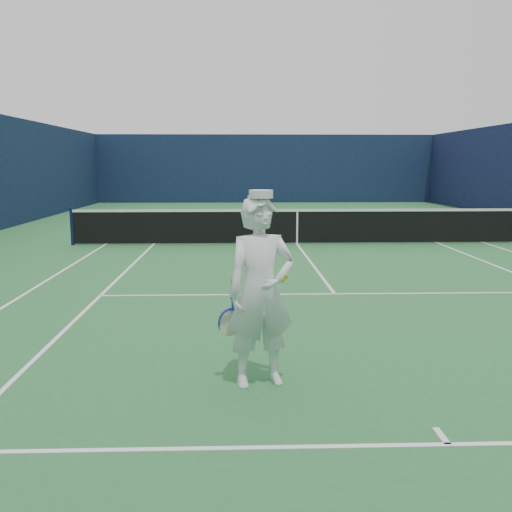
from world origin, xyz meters
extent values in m
plane|color=#276633|center=(0.00, 0.00, 0.00)|extent=(80.00, 80.00, 0.00)
cube|color=white|center=(0.00, 11.88, 0.00)|extent=(11.03, 0.06, 0.01)
cube|color=white|center=(0.00, -11.88, 0.00)|extent=(11.03, 0.06, 0.01)
cube|color=white|center=(-5.49, 0.00, 0.00)|extent=(0.06, 23.83, 0.01)
cube|color=white|center=(5.49, 0.00, 0.00)|extent=(0.06, 23.83, 0.01)
cube|color=white|center=(-4.12, 0.00, 0.00)|extent=(0.06, 23.77, 0.01)
cube|color=white|center=(4.12, 0.00, 0.00)|extent=(0.06, 23.77, 0.01)
cube|color=white|center=(0.00, 6.40, 0.00)|extent=(8.23, 0.06, 0.01)
cube|color=white|center=(0.00, -6.40, 0.00)|extent=(8.23, 0.06, 0.01)
cube|color=white|center=(0.00, 0.00, 0.00)|extent=(0.06, 12.80, 0.01)
cube|color=white|center=(0.00, 11.73, 0.00)|extent=(0.06, 0.30, 0.01)
cube|color=white|center=(0.00, -11.73, 0.00)|extent=(0.06, 0.30, 0.01)
cube|color=#0E1935|center=(0.00, 18.00, 2.00)|extent=(20.12, 0.12, 4.00)
cylinder|color=#141E4C|center=(-6.40, 0.00, 0.54)|extent=(0.09, 0.09, 1.07)
cube|color=black|center=(0.00, 0.00, 0.50)|extent=(12.79, 0.02, 0.92)
cube|color=white|center=(0.00, 0.00, 0.97)|extent=(12.79, 0.04, 0.07)
cube|color=white|center=(0.00, 0.00, 0.47)|extent=(0.05, 0.03, 0.94)
imported|color=white|center=(-1.48, -10.50, 0.98)|extent=(0.81, 0.63, 1.96)
cylinder|color=white|center=(-1.48, -10.50, 1.98)|extent=(0.24, 0.24, 0.08)
cube|color=white|center=(-1.51, -10.38, 1.95)|extent=(0.20, 0.14, 0.02)
cylinder|color=navy|center=(-1.77, -10.49, 1.02)|extent=(0.06, 0.10, 0.22)
cube|color=#2133B2|center=(-1.77, -10.44, 0.84)|extent=(0.03, 0.02, 0.14)
torus|color=#2133B2|center=(-1.80, -10.38, 0.63)|extent=(0.31, 0.17, 0.29)
cube|color=beige|center=(-1.80, -10.38, 0.63)|extent=(0.21, 0.06, 0.30)
sphere|color=#DAEC1A|center=(-1.25, -10.34, 1.08)|extent=(0.07, 0.07, 0.07)
sphere|color=#DAEC1A|center=(-1.22, -10.31, 1.11)|extent=(0.07, 0.07, 0.07)
camera|label=1|loc=(-1.72, -16.19, 2.28)|focal=40.00mm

